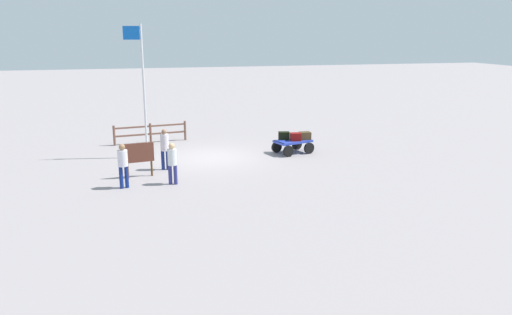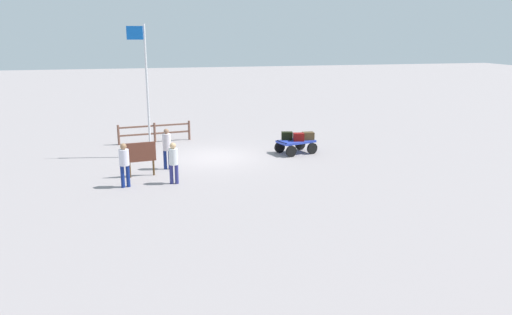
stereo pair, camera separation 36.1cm
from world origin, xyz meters
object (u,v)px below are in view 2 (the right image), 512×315
suitcase_grey (308,136)px  worker_lead (167,146)px  luggage_cart (296,144)px  suitcase_dark (287,136)px  worker_trailing (124,161)px  signboard (141,154)px  worker_supervisor (173,160)px  suitcase_maroon (299,137)px  flagpole (145,82)px

suitcase_grey → worker_lead: (6.72, 1.49, 0.20)m
luggage_cart → suitcase_dark: suitcase_dark is taller
suitcase_grey → worker_trailing: worker_trailing is taller
suitcase_grey → signboard: 8.14m
luggage_cart → worker_trailing: 8.61m
worker_trailing → worker_supervisor: bearing=-178.9°
worker_lead → suitcase_maroon: bearing=-167.9°
worker_supervisor → flagpole: flagpole is taller
luggage_cart → worker_trailing: size_ratio=1.17×
worker_supervisor → signboard: worker_supervisor is taller
suitcase_maroon → worker_trailing: bearing=24.1°
luggage_cart → suitcase_dark: bearing=-35.4°
suitcase_maroon → worker_trailing: (7.88, 3.52, 0.18)m
worker_supervisor → signboard: 1.75m
flagpole → signboard: 4.07m
suitcase_grey → flagpole: bearing=-6.3°
suitcase_grey → worker_supervisor: worker_supervisor is taller
suitcase_grey → signboard: signboard is taller
suitcase_grey → worker_supervisor: (6.61, 3.65, 0.12)m
worker_supervisor → suitcase_grey: bearing=-151.1°
worker_lead → worker_supervisor: (-0.12, 2.16, -0.08)m
worker_trailing → flagpole: bearing=-102.0°
suitcase_maroon → worker_trailing: 8.63m
worker_trailing → worker_supervisor: size_ratio=1.04×
worker_trailing → signboard: worker_trailing is taller
suitcase_dark → worker_trailing: worker_trailing is taller
suitcase_grey → worker_supervisor: bearing=28.9°
suitcase_maroon → suitcase_grey: size_ratio=1.03×
suitcase_maroon → suitcase_grey: (-0.52, -0.16, -0.00)m
luggage_cart → worker_lead: bearing=13.6°
worker_lead → flagpole: bearing=-72.7°
worker_trailing → worker_supervisor: worker_trailing is taller
suitcase_dark → worker_lead: size_ratio=0.34×
suitcase_grey → suitcase_dark: bearing=-13.4°
suitcase_maroon → flagpole: (6.92, -0.98, 2.62)m
suitcase_maroon → suitcase_dark: bearing=-40.8°
luggage_cart → worker_lead: 6.30m
worker_lead → worker_trailing: size_ratio=1.04×
luggage_cart → worker_trailing: bearing=25.2°
luggage_cart → worker_trailing: worker_trailing is taller
suitcase_dark → worker_supervisor: (5.63, 3.88, 0.12)m
suitcase_grey → worker_trailing: (8.40, 3.68, 0.18)m
luggage_cart → worker_supervisor: bearing=31.2°
worker_lead → suitcase_grey: bearing=-167.5°
suitcase_dark → worker_supervisor: 6.84m
worker_lead → worker_supervisor: 2.16m
flagpole → signboard: flagpole is taller
luggage_cart → suitcase_maroon: (-0.10, 0.14, 0.37)m
suitcase_maroon → worker_lead: worker_lead is taller
suitcase_dark → worker_lead: 6.00m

